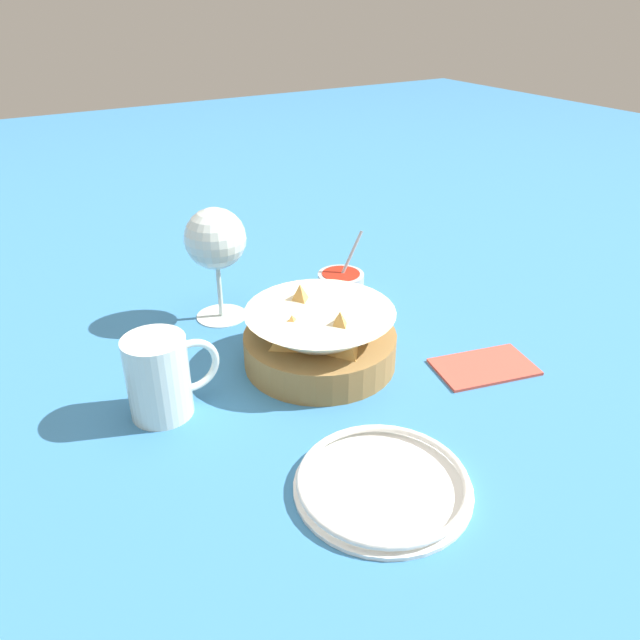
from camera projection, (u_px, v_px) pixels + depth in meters
name	position (u px, v px, depth m)	size (l,w,h in m)	color
ground_plane	(291.00, 360.00, 0.84)	(4.00, 4.00, 0.00)	teal
food_basket	(320.00, 338.00, 0.82)	(0.20, 0.20, 0.10)	olive
sauce_cup	(341.00, 285.00, 0.99)	(0.08, 0.07, 0.11)	#B7B7BC
wine_glass	(215.00, 242.00, 0.89)	(0.09, 0.09, 0.17)	silver
beer_mug	(160.00, 379.00, 0.72)	(0.11, 0.07, 0.10)	silver
side_plate	(383.00, 483.00, 0.62)	(0.18, 0.18, 0.01)	white
napkin	(484.00, 366.00, 0.82)	(0.14, 0.10, 0.01)	#DB4C3D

